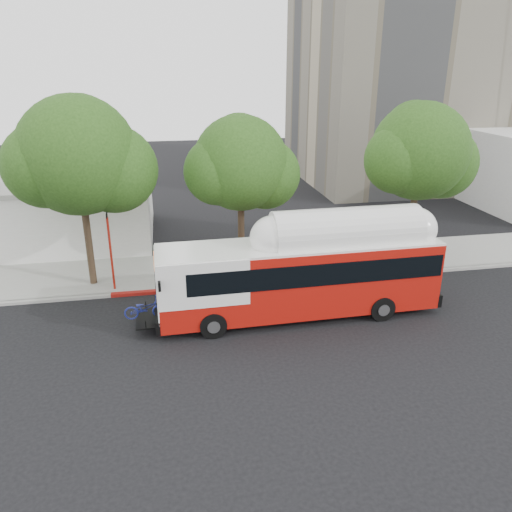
{
  "coord_description": "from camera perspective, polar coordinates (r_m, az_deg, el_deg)",
  "views": [
    {
      "loc": [
        -4.99,
        -19.8,
        10.88
      ],
      "look_at": [
        -0.73,
        3.0,
        2.02
      ],
      "focal_mm": 35.0,
      "sensor_mm": 36.0,
      "label": 1
    }
  ],
  "objects": [
    {
      "name": "low_commercial_bldg",
      "position": [
        36.05,
        -24.8,
        4.96
      ],
      "size": [
        16.2,
        10.2,
        4.25
      ],
      "color": "silver",
      "rests_on": "ground"
    },
    {
      "name": "street_tree_mid",
      "position": [
        26.7,
        -0.93,
        10.17
      ],
      "size": [
        5.75,
        5.0,
        8.62
      ],
      "color": "#2D2116",
      "rests_on": "ground"
    },
    {
      "name": "transit_bus",
      "position": [
        22.76,
        5.17,
        -2.45
      ],
      "size": [
        13.71,
        3.13,
        4.04
      ],
      "rotation": [
        0.0,
        0.0,
        0.02
      ],
      "color": "#AC130B",
      "rests_on": "ground"
    },
    {
      "name": "red_curb_segment",
      "position": [
        26.12,
        -5.28,
        -3.61
      ],
      "size": [
        10.0,
        0.32,
        0.16
      ],
      "primitive_type": "cube",
      "color": "maroon",
      "rests_on": "ground"
    },
    {
      "name": "street_tree_left",
      "position": [
        25.96,
        -18.58,
        10.37
      ],
      "size": [
        6.67,
        5.8,
        9.74
      ],
      "color": "#2D2116",
      "rests_on": "ground"
    },
    {
      "name": "street_tree_right",
      "position": [
        29.8,
        18.89,
        10.89
      ],
      "size": [
        6.21,
        5.4,
        9.18
      ],
      "color": "#2D2116",
      "rests_on": "ground"
    },
    {
      "name": "signal_pole",
      "position": [
        26.01,
        -16.26,
        0.44
      ],
      "size": [
        0.12,
        0.4,
        4.2
      ],
      "color": "#A61E11",
      "rests_on": "ground"
    },
    {
      "name": "ground",
      "position": [
        23.13,
        3.17,
        -7.18
      ],
      "size": [
        120.0,
        120.0,
        0.0
      ],
      "primitive_type": "plane",
      "color": "black",
      "rests_on": "ground"
    },
    {
      "name": "sidewalk",
      "position": [
        28.87,
        0.15,
        -1.07
      ],
      "size": [
        60.0,
        5.0,
        0.15
      ],
      "primitive_type": "cube",
      "color": "gray",
      "rests_on": "ground"
    },
    {
      "name": "curb_strip",
      "position": [
        26.52,
        1.19,
        -3.14
      ],
      "size": [
        60.0,
        0.3,
        0.15
      ],
      "primitive_type": "cube",
      "color": "gray",
      "rests_on": "ground"
    }
  ]
}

